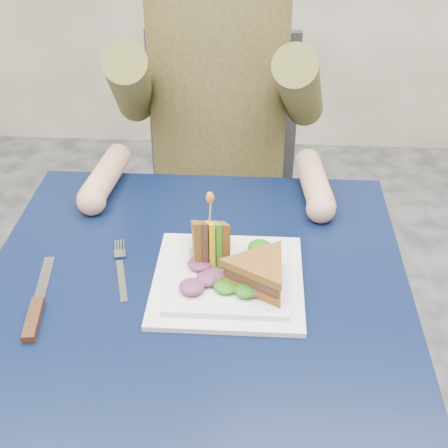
# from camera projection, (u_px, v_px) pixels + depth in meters

# --- Properties ---
(table) EXTENTS (0.75, 0.75, 0.73)m
(table) POSITION_uv_depth(u_px,v_px,m) (196.00, 315.00, 1.14)
(table) COLOR black
(table) RESTS_ON ground
(chair) EXTENTS (0.42, 0.40, 0.93)m
(chair) POSITION_uv_depth(u_px,v_px,m) (221.00, 178.00, 1.78)
(chair) COLOR #47474C
(chair) RESTS_ON ground
(diner) EXTENTS (0.54, 0.59, 0.74)m
(diner) POSITION_uv_depth(u_px,v_px,m) (217.00, 64.00, 1.48)
(diner) COLOR brown
(diner) RESTS_ON chair
(plate) EXTENTS (0.26, 0.26, 0.02)m
(plate) POSITION_uv_depth(u_px,v_px,m) (228.00, 279.00, 1.09)
(plate) COLOR white
(plate) RESTS_ON table
(sandwich_flat) EXTENTS (0.19, 0.19, 0.05)m
(sandwich_flat) POSITION_uv_depth(u_px,v_px,m) (260.00, 273.00, 1.04)
(sandwich_flat) COLOR brown
(sandwich_flat) RESTS_ON plate
(sandwich_upright) EXTENTS (0.09, 0.14, 0.14)m
(sandwich_upright) POSITION_uv_depth(u_px,v_px,m) (211.00, 242.00, 1.10)
(sandwich_upright) COLOR brown
(sandwich_upright) RESTS_ON plate
(fork) EXTENTS (0.06, 0.18, 0.01)m
(fork) POSITION_uv_depth(u_px,v_px,m) (121.00, 271.00, 1.11)
(fork) COLOR silver
(fork) RESTS_ON table
(knife) EXTENTS (0.05, 0.22, 0.02)m
(knife) POSITION_uv_depth(u_px,v_px,m) (36.00, 311.00, 1.02)
(knife) COLOR silver
(knife) RESTS_ON table
(toothpick) EXTENTS (0.01, 0.01, 0.06)m
(toothpick) POSITION_uv_depth(u_px,v_px,m) (210.00, 212.00, 1.06)
(toothpick) COLOR tan
(toothpick) RESTS_ON sandwich_upright
(toothpick_frill) EXTENTS (0.01, 0.01, 0.02)m
(toothpick_frill) POSITION_uv_depth(u_px,v_px,m) (210.00, 198.00, 1.05)
(toothpick_frill) COLOR orange
(toothpick_frill) RESTS_ON sandwich_upright
(lettuce_spill) EXTENTS (0.15, 0.13, 0.02)m
(lettuce_spill) POSITION_uv_depth(u_px,v_px,m) (231.00, 266.00, 1.08)
(lettuce_spill) COLOR #337A14
(lettuce_spill) RESTS_ON plate
(onion_ring) EXTENTS (0.04, 0.04, 0.02)m
(onion_ring) POSITION_uv_depth(u_px,v_px,m) (237.00, 265.00, 1.08)
(onion_ring) COLOR #9E4C7A
(onion_ring) RESTS_ON plate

